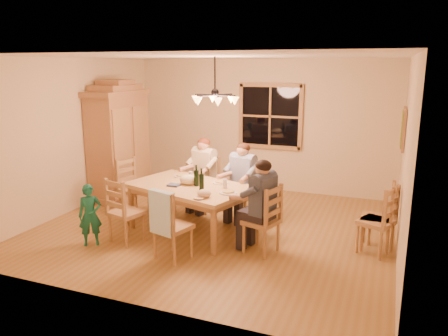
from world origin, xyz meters
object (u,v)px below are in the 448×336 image
at_px(adult_woman, 204,165).
at_px(chair_end_right, 261,232).
at_px(chair_far_left, 204,194).
at_px(adult_slate_man, 262,195).
at_px(armoire, 119,144).
at_px(chair_near_left, 127,222).
at_px(chair_near_right, 173,237).
at_px(chair_spare_front, 375,232).
at_px(wine_bottle_a, 196,175).
at_px(wine_bottle_b, 202,179).
at_px(adult_plaid_man, 243,172).
at_px(chair_far_right, 242,203).
at_px(chair_end_left, 135,198).
at_px(chandelier, 215,99).
at_px(child, 90,215).
at_px(chair_spare_back, 376,229).
at_px(dining_table, 190,191).

bearing_deg(adult_woman, chair_end_right, 153.43).
distance_m(chair_far_left, adult_slate_man, 2.07).
distance_m(armoire, chair_near_left, 2.52).
bearing_deg(adult_woman, chair_near_right, 117.90).
relative_size(chair_far_left, chair_spare_front, 1.00).
bearing_deg(wine_bottle_a, wine_bottle_b, -46.54).
bearing_deg(adult_plaid_man, chair_far_left, 0.00).
distance_m(chair_far_right, adult_woman, 1.00).
distance_m(armoire, wine_bottle_b, 2.77).
xyz_separation_m(chair_end_right, chair_spare_front, (1.49, 0.56, 0.00)).
height_order(chair_near_right, adult_plaid_man, adult_plaid_man).
xyz_separation_m(chair_near_right, adult_slate_man, (1.06, 0.63, 0.54)).
relative_size(chair_far_right, chair_spare_front, 1.00).
xyz_separation_m(chair_near_right, wine_bottle_a, (-0.10, 0.98, 0.62)).
xyz_separation_m(chair_far_right, chair_end_right, (0.66, -1.12, 0.00)).
bearing_deg(wine_bottle_a, chair_far_right, 57.64).
bearing_deg(chair_far_right, chair_end_right, 136.64).
distance_m(chair_near_left, chair_end_left, 1.23).
distance_m(chandelier, child, 2.53).
xyz_separation_m(chair_far_right, adult_slate_man, (0.66, -1.12, 0.54)).
bearing_deg(armoire, wine_bottle_b, -30.25).
height_order(chair_near_left, chair_end_right, same).
distance_m(adult_slate_man, wine_bottle_a, 1.21).
bearing_deg(armoire, chair_end_left, -44.97).
relative_size(chair_near_left, chair_spare_back, 1.00).
height_order(adult_slate_man, wine_bottle_b, adult_slate_man).
height_order(adult_plaid_man, wine_bottle_b, adult_plaid_man).
relative_size(child, chair_spare_front, 0.92).
distance_m(adult_plaid_man, chair_spare_front, 2.29).
bearing_deg(wine_bottle_b, chair_spare_back, 12.06).
height_order(wine_bottle_b, chair_spare_front, wine_bottle_b).
relative_size(chandelier, dining_table, 0.36).
relative_size(chandelier, chair_far_right, 0.78).
height_order(chair_near_left, adult_plaid_man, adult_plaid_man).
height_order(chandelier, wine_bottle_a, chandelier).
height_order(chair_far_left, wine_bottle_a, wine_bottle_a).
distance_m(chair_end_left, adult_plaid_man, 1.98).
xyz_separation_m(adult_plaid_man, wine_bottle_b, (-0.32, -0.94, 0.08)).
distance_m(chandelier, chair_far_left, 1.98).
bearing_deg(chair_near_right, chair_end_left, 153.43).
relative_size(child, chair_spare_back, 0.92).
height_order(chair_far_left, adult_slate_man, adult_slate_man).
height_order(chandelier, chair_spare_back, chandelier).
bearing_deg(chair_end_right, chair_spare_back, -48.64).
height_order(dining_table, chair_far_left, chair_far_left).
distance_m(armoire, wine_bottle_a, 2.55).
relative_size(dining_table, adult_slate_man, 2.45).
bearing_deg(adult_slate_man, chair_end_left, 90.00).
height_order(chair_far_left, child, chair_far_left).
bearing_deg(chair_far_right, adult_woman, 0.00).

